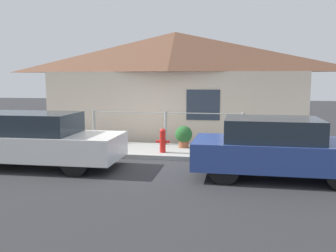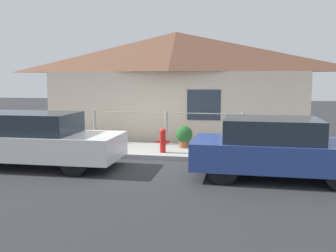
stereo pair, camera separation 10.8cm
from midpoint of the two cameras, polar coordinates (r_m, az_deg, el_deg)
The scene contains 8 objects.
ground_plane at distance 10.23m, azimuth -2.57°, elevation -5.17°, with size 60.00×60.00×0.00m, color #2D2D30.
sidewalk at distance 11.16m, azimuth -1.44°, elevation -3.81°, with size 24.00×1.96×0.12m.
house at distance 13.51m, azimuth 0.82°, elevation 10.54°, with size 9.33×2.23×3.84m.
fence at distance 11.86m, azimuth -0.63°, elevation -0.00°, with size 4.90×0.10×1.06m.
car_left at distance 9.90m, azimuth -20.01°, elevation -1.98°, with size 4.27×1.71×1.36m.
car_right at distance 8.59m, azimuth 15.89°, elevation -3.23°, with size 3.74×1.72×1.33m.
fire_hydrant at distance 10.58m, azimuth -1.11°, elevation -2.13°, with size 0.40×0.18×0.68m.
potted_plant_near_hydrant at distance 11.34m, azimuth 2.14°, elevation -1.46°, with size 0.52×0.52×0.66m.
Camera 1 is at (2.21, -9.75, 2.19)m, focal length 40.00 mm.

